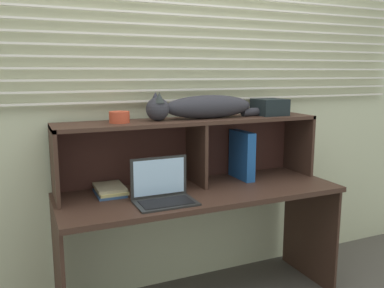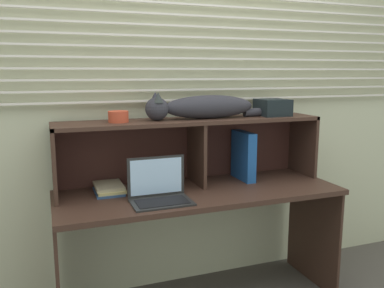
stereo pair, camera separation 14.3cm
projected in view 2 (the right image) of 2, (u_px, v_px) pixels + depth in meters
name	position (u px, v px, depth m)	size (l,w,h in m)	color
back_panel_with_blinds	(181.00, 94.00, 2.54)	(4.40, 0.08, 2.50)	beige
desk	(200.00, 211.00, 2.35)	(1.64, 0.59, 0.72)	#3D271E
hutch_shelf_unit	(191.00, 137.00, 2.43)	(1.61, 0.31, 0.40)	#3D271E
cat	(203.00, 107.00, 2.40)	(0.95, 0.15, 0.17)	#2D2C33
laptop	(159.00, 192.00, 2.13)	(0.32, 0.21, 0.23)	#252525
binder_upright	(243.00, 156.00, 2.55)	(0.06, 0.24, 0.31)	#1D4F9A
book_stack	(109.00, 189.00, 2.28)	(0.16, 0.22, 0.05)	#2E4D7A
small_basket	(118.00, 117.00, 2.23)	(0.11, 0.11, 0.06)	#BD422A
storage_box	(273.00, 107.00, 2.56)	(0.19, 0.19, 0.11)	black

